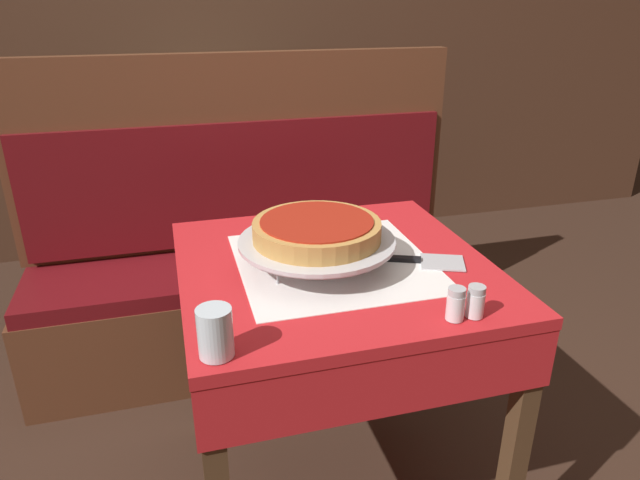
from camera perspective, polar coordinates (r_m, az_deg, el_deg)
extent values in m
cube|color=red|center=(1.49, 1.43, -2.80)|extent=(0.79, 0.79, 0.03)
cube|color=white|center=(1.48, 1.44, -2.25)|extent=(0.49, 0.49, 0.00)
cube|color=red|center=(1.53, 1.40, -5.82)|extent=(0.79, 0.79, 0.15)
cube|color=#4C331E|center=(1.58, 18.91, -19.56)|extent=(0.05, 0.05, 0.75)
cube|color=#4C331E|center=(1.95, -12.29, -9.76)|extent=(0.05, 0.05, 0.75)
cube|color=#4C331E|center=(2.09, 8.04, -6.98)|extent=(0.05, 0.05, 0.75)
cube|color=#1E6B33|center=(3.00, -10.71, 10.19)|extent=(0.73, 0.73, 0.03)
cube|color=white|center=(3.00, -10.73, 10.49)|extent=(0.45, 0.45, 0.00)
cube|color=#1E6B33|center=(3.02, -10.58, 8.45)|extent=(0.72, 0.72, 0.16)
cube|color=#4C331E|center=(2.79, -16.18, 0.33)|extent=(0.05, 0.05, 0.74)
cube|color=#4C331E|center=(2.85, -2.90, 1.72)|extent=(0.05, 0.05, 0.74)
cube|color=#4C331E|center=(3.41, -16.28, 4.49)|extent=(0.05, 0.05, 0.74)
cube|color=#4C331E|center=(3.46, -5.33, 5.58)|extent=(0.05, 0.05, 0.74)
cube|color=brown|center=(2.40, -6.62, -7.46)|extent=(1.74, 0.44, 0.39)
cube|color=#600F14|center=(2.30, -6.87, -2.64)|extent=(1.70, 0.43, 0.06)
cube|color=brown|center=(2.33, -8.12, 8.62)|extent=(1.74, 0.06, 0.77)
cube|color=#600F14|center=(2.32, -7.81, 5.61)|extent=(1.67, 0.02, 0.49)
cube|color=#4C2D1E|center=(3.39, -9.31, 19.34)|extent=(6.00, 0.04, 2.40)
cylinder|color=#ADADB2|center=(1.57, -1.60, 0.41)|extent=(0.01, 0.01, 0.06)
cylinder|color=#ADADB2|center=(1.36, -4.31, -3.26)|extent=(0.01, 0.01, 0.06)
cylinder|color=#ADADB2|center=(1.42, 4.93, -2.14)|extent=(0.01, 0.01, 0.06)
cylinder|color=#ADADB2|center=(1.44, -0.32, -0.62)|extent=(0.27, 0.27, 0.01)
cylinder|color=silver|center=(1.43, -0.32, -0.40)|extent=(0.38, 0.38, 0.01)
cylinder|color=silver|center=(1.43, -0.32, -0.10)|extent=(0.40, 0.40, 0.01)
cylinder|color=#C68E47|center=(1.42, -0.32, 0.95)|extent=(0.32, 0.32, 0.05)
cylinder|color=#A82314|center=(1.41, -0.32, 1.88)|extent=(0.28, 0.28, 0.01)
cube|color=#BCBCC1|center=(1.51, 12.14, -2.20)|extent=(0.14, 0.13, 0.00)
cube|color=black|center=(1.50, 6.50, -1.80)|extent=(0.18, 0.09, 0.01)
cylinder|color=silver|center=(1.11, -10.44, -9.08)|extent=(0.07, 0.07, 0.10)
cylinder|color=silver|center=(1.25, 13.38, -6.54)|extent=(0.04, 0.04, 0.06)
cylinder|color=#B7B7BC|center=(1.23, 13.54, -5.05)|extent=(0.04, 0.04, 0.02)
cylinder|color=silver|center=(1.27, 15.26, -6.24)|extent=(0.04, 0.04, 0.06)
cylinder|color=#B7B7BC|center=(1.26, 15.43, -4.81)|extent=(0.04, 0.04, 0.02)
cube|color=black|center=(2.96, -12.46, 10.51)|extent=(0.14, 0.14, 0.03)
cylinder|color=black|center=(2.94, -12.60, 12.09)|extent=(0.01, 0.01, 0.14)
cylinder|color=#99194C|center=(2.99, -12.64, 11.95)|extent=(0.04, 0.04, 0.11)
cylinder|color=gold|center=(2.90, -12.51, 11.63)|extent=(0.04, 0.04, 0.11)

